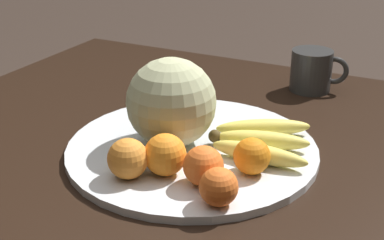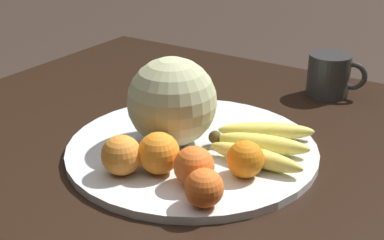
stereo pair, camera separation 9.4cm
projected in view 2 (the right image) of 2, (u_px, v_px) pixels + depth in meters
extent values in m
cube|color=black|center=(181.00, 167.00, 0.95)|extent=(1.21, 1.15, 0.04)
cube|color=black|center=(133.00, 166.00, 1.75)|extent=(0.07, 0.07, 0.73)
cylinder|color=silver|center=(192.00, 149.00, 0.96)|extent=(0.45, 0.45, 0.01)
torus|color=#47382D|center=(192.00, 148.00, 0.96)|extent=(0.45, 0.45, 0.01)
sphere|color=#B2B789|center=(172.00, 102.00, 0.94)|extent=(0.16, 0.16, 0.16)
sphere|color=#473819|center=(215.00, 137.00, 0.95)|extent=(0.02, 0.02, 0.02)
ellipsoid|color=#E5D156|center=(255.00, 157.00, 0.88)|extent=(0.17, 0.04, 0.03)
ellipsoid|color=#E5D156|center=(262.00, 143.00, 0.93)|extent=(0.17, 0.08, 0.03)
ellipsoid|color=#E5D156|center=(266.00, 131.00, 0.97)|extent=(0.17, 0.11, 0.03)
sphere|color=orange|center=(245.00, 159.00, 0.85)|extent=(0.06, 0.06, 0.06)
sphere|color=orange|center=(194.00, 166.00, 0.82)|extent=(0.06, 0.06, 0.06)
sphere|color=orange|center=(121.00, 155.00, 0.85)|extent=(0.07, 0.07, 0.07)
sphere|color=orange|center=(159.00, 153.00, 0.86)|extent=(0.07, 0.07, 0.07)
sphere|color=orange|center=(204.00, 188.00, 0.77)|extent=(0.06, 0.06, 0.06)
cylinder|color=#2D2D2D|center=(329.00, 75.00, 1.20)|extent=(0.09, 0.09, 0.10)
torus|color=#2D2D2D|center=(352.00, 76.00, 1.18)|extent=(0.07, 0.02, 0.07)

